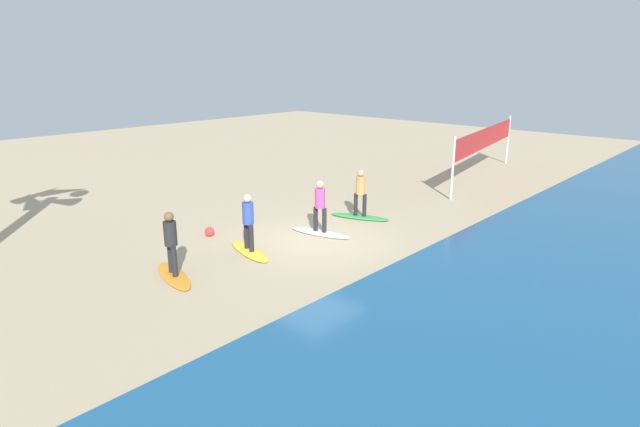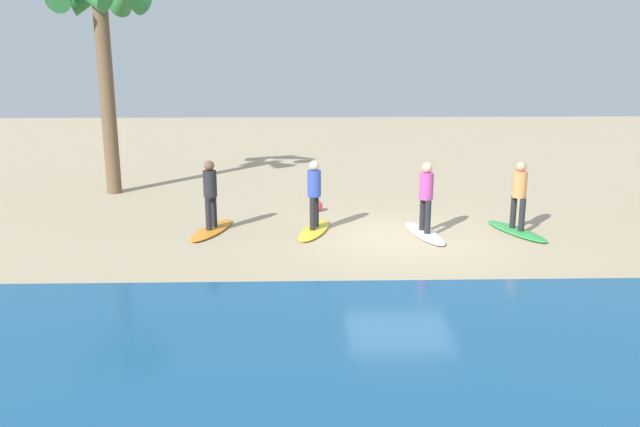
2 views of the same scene
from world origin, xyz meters
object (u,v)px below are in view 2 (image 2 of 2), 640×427
Objects in this scene: surfer_yellow at (314,189)px; palm_tree at (100,12)px; surfer_white at (426,192)px; surfboard_green at (516,231)px; surfboard_yellow at (314,230)px; surfer_green at (519,190)px; surfboard_white at (424,233)px; surfer_orange at (210,190)px; beach_ball at (317,206)px; surfboard_orange at (212,230)px.

surfer_yellow is 8.77m from palm_tree.
surfboard_green is at bearing -176.39° from surfer_white.
surfboard_green is 1.00× the size of surfboard_yellow.
surfer_green is at bearing 177.09° from surfer_yellow.
surfboard_white is 1.00× the size of surfboard_yellow.
surfer_white is 2.62m from surfer_yellow.
beach_ball is (-2.58, -1.99, -0.89)m from surfer_orange.
surfboard_orange is at bearing -75.87° from surfboard_yellow.
surfer_green is 2.45m from surfboard_white.
surfboard_white is 2.80m from surfer_yellow.
surfer_green is 0.78× the size of surfboard_orange.
surfboard_orange is (7.28, -0.30, -0.99)m from surfer_green.
palm_tree is at bearing -131.42° from surfboard_white.
surfer_orange is 7.25m from palm_tree.
surfboard_white is (2.23, 0.14, 0.00)m from surfboard_green.
surfboard_green is 4.93m from surfer_yellow.
beach_ball is at bearing -142.32° from surfer_orange.
surfer_orange is at bearing -111.94° from surfboard_green.
surfer_orange is at bearing -163.77° from surfboard_orange.
surfer_yellow is at bearing 86.76° from beach_ball.
beach_ball is at bearing 157.24° from palm_tree.
beach_ball reaches higher than surfboard_white.
surfer_green is at bearing -102.46° from surfboard_green.
surfer_green is 5.31m from beach_ball.
surfer_green and surfer_yellow have the same top height.
surfboard_yellow is (4.82, -0.25, -0.99)m from surfer_green.
surfboard_white is 0.99m from surfer_white.
palm_tree is (6.08, -4.65, 5.28)m from surfboard_yellow.
beach_ball is at bearing -93.24° from surfer_yellow.
surfer_white is 0.78× the size of surfboard_orange.
surfer_green is 7.29m from surfer_orange.
surfboard_yellow is at bearing -8.48° from surfer_white.
surfboard_green and surfboard_yellow have the same top height.
surfer_green and surfer_white have the same top height.
surfboard_green is 5.24m from beach_ball.
beach_ball is at bearing 143.91° from surfboard_orange.
surfer_green is 2.24m from surfer_white.
surfer_white is 1.00× the size of surfer_orange.
surfer_green reaches higher than surfboard_yellow.
surfboard_white is 0.32× the size of palm_tree.
palm_tree reaches higher than surfboard_green.
palm_tree is (10.90, -4.89, 4.29)m from surfer_green.
surfboard_white is 2.62m from surfboard_yellow.
surfer_green is 1.00× the size of surfer_orange.
surfer_yellow reaches higher than surfboard_white.
surfer_white reaches higher than beach_ball.
surfer_green is (0.00, 0.00, 0.99)m from surfboard_green.
surfer_white is (2.23, 0.14, 0.99)m from surfboard_green.
surfer_orange is (7.28, -0.30, 0.99)m from surfboard_green.
surfboard_green is at bearing 82.31° from surfboard_white.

